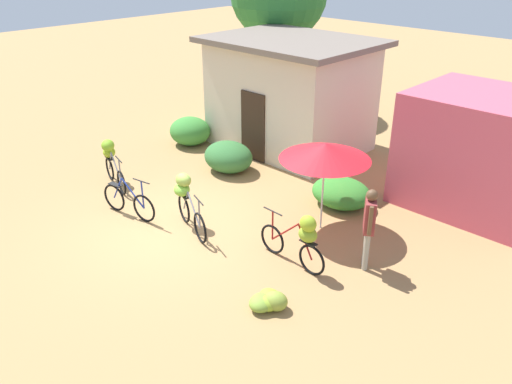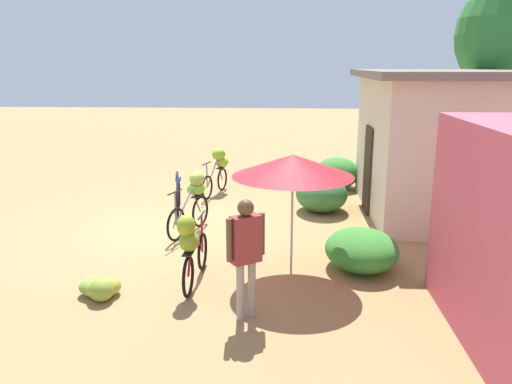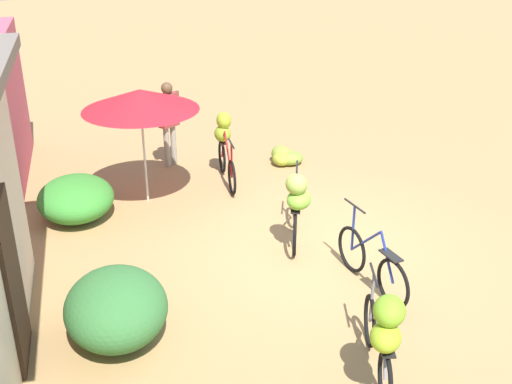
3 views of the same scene
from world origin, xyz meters
TOP-DOWN VIEW (x-y plane):
  - ground_plane at (0.00, 0.00)m, footprint 60.00×60.00m
  - hedge_bush_front_right at (-1.42, 2.99)m, footprint 1.44×1.22m
  - hedge_bush_mid at (2.05, 3.45)m, footprint 1.48×1.25m
  - market_umbrella at (2.36, 2.25)m, footprint 1.95×1.95m
  - bicycle_leftmost at (-3.02, 0.33)m, footprint 1.59×0.62m
  - bicycle_near_pile at (-1.19, -0.39)m, footprint 1.63×0.34m
  - bicycle_center_loaded at (0.17, 0.23)m, footprint 1.59×0.66m
  - bicycle_by_shop at (3.03, 0.71)m, footprint 1.69×0.33m
  - banana_pile_on_ground at (3.41, -0.61)m, footprint 0.69×0.69m
  - person_vendor at (3.93, 1.62)m, footprint 0.39×0.49m

SIDE VIEW (x-z plane):
  - ground_plane at x=0.00m, z-range 0.00..0.00m
  - banana_pile_on_ground at x=3.41m, z-range -0.03..0.31m
  - hedge_bush_mid at x=2.05m, z-range 0.00..0.66m
  - bicycle_near_pile at x=-1.19m, z-range -0.15..0.88m
  - hedge_bush_front_right at x=-1.42m, z-range 0.00..0.83m
  - bicycle_by_shop at x=3.03m, z-range 0.08..1.33m
  - bicycle_leftmost at x=-3.02m, z-range 0.12..1.31m
  - bicycle_center_loaded at x=0.17m, z-range 0.12..1.35m
  - person_vendor at x=3.93m, z-range 0.19..1.89m
  - market_umbrella at x=2.36m, z-range 0.83..2.85m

